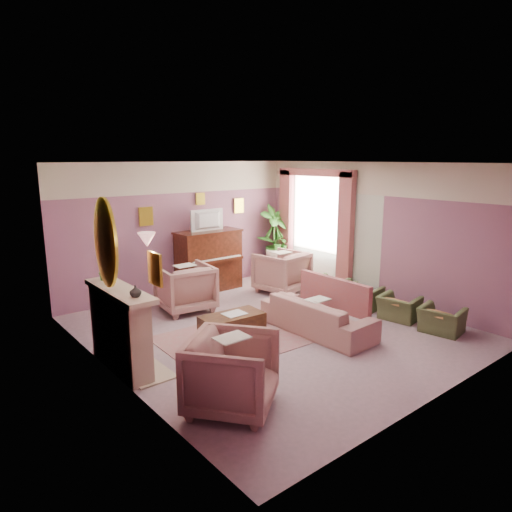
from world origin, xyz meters
TOP-DOWN VIEW (x-y plane):
  - floor at (0.00, 0.00)m, footprint 5.50×6.00m
  - ceiling at (0.00, 0.00)m, footprint 5.50×6.00m
  - wall_back at (0.00, 3.00)m, footprint 5.50×0.02m
  - wall_front at (0.00, -3.00)m, footprint 5.50×0.02m
  - wall_left at (-2.75, 0.00)m, footprint 0.02×6.00m
  - wall_right at (2.75, 0.00)m, footprint 0.02×6.00m
  - picture_rail_band at (0.00, 2.99)m, footprint 5.50×0.01m
  - stripe_panel at (2.73, 1.30)m, footprint 0.01×3.00m
  - fireplace_surround at (-2.59, 0.20)m, footprint 0.30×1.40m
  - fireplace_inset at (-2.49, 0.20)m, footprint 0.18×0.72m
  - fire_ember at (-2.45, 0.20)m, footprint 0.06×0.54m
  - mantel_shelf at (-2.56, 0.20)m, footprint 0.40×1.55m
  - hearth at (-2.39, 0.20)m, footprint 0.55×1.50m
  - mirror_frame at (-2.70, 0.20)m, footprint 0.04×0.72m
  - mirror_glass at (-2.67, 0.20)m, footprint 0.01×0.60m
  - sconce_shade at (-2.62, -0.85)m, footprint 0.20×0.20m
  - piano at (0.50, 2.68)m, footprint 1.40×0.60m
  - piano_keyshelf at (0.50, 2.33)m, footprint 1.30×0.12m
  - piano_keys at (0.50, 2.33)m, footprint 1.20×0.08m
  - piano_top at (0.50, 2.68)m, footprint 1.45×0.65m
  - television at (0.50, 2.63)m, footprint 0.80×0.12m
  - print_back_left at (-0.80, 2.96)m, footprint 0.30×0.03m
  - print_back_right at (1.55, 2.96)m, footprint 0.26×0.03m
  - print_back_mid at (0.50, 2.96)m, footprint 0.22×0.03m
  - print_left_wall at (-2.71, -1.20)m, footprint 0.03×0.28m
  - window_blind at (2.70, 1.55)m, footprint 0.03×1.40m
  - curtain_left at (2.62, 0.63)m, footprint 0.16×0.34m
  - curtain_right at (2.62, 2.47)m, footprint 0.16×0.34m
  - pelmet at (2.62, 1.55)m, footprint 0.16×2.20m
  - mantel_plant at (-2.55, 0.75)m, footprint 0.16×0.16m
  - mantel_vase at (-2.55, -0.30)m, footprint 0.16×0.16m
  - area_rug at (-0.64, 0.05)m, footprint 2.56×1.89m
  - coffee_table at (-0.83, 0.00)m, footprint 1.03×0.55m
  - table_paper at (-0.78, 0.00)m, footprint 0.35×0.28m
  - sofa at (0.51, -0.58)m, footprint 0.67×2.01m
  - sofa_throw at (0.91, -0.58)m, footprint 0.10×1.52m
  - floral_armchair_left at (-0.62, 1.80)m, footprint 0.95×0.95m
  - floral_armchair_right at (1.63, 1.54)m, footprint 0.95×0.95m
  - floral_armchair_front at (-2.01, -1.62)m, footprint 0.95×0.95m
  - olive_chair_a at (2.12, -1.91)m, footprint 0.48×0.68m
  - olive_chair_b at (2.12, -1.09)m, footprint 0.48×0.68m
  - olive_chair_c at (2.12, -0.27)m, footprint 0.48×0.68m
  - olive_chair_d at (2.12, 0.55)m, footprint 0.48×0.68m
  - side_table at (2.34, 2.48)m, footprint 0.52×0.52m
  - side_plant_big at (2.34, 2.48)m, footprint 0.30×0.30m
  - side_plant_small at (2.46, 2.38)m, footprint 0.16×0.16m
  - palm_pot at (2.36, 2.62)m, footprint 0.34×0.34m
  - palm_plant at (2.36, 2.62)m, footprint 0.76×0.76m

SIDE VIEW (x-z plane):
  - floor at x=0.00m, z-range -0.01..0.01m
  - area_rug at x=-0.64m, z-range 0.00..0.01m
  - hearth at x=-2.39m, z-range 0.00..0.02m
  - palm_pot at x=2.36m, z-range 0.00..0.34m
  - fire_ember at x=-2.45m, z-range 0.17..0.27m
  - coffee_table at x=-0.83m, z-range 0.00..0.45m
  - olive_chair_a at x=2.12m, z-range 0.00..0.59m
  - olive_chair_b at x=2.12m, z-range 0.00..0.59m
  - olive_chair_c at x=2.12m, z-range 0.00..0.59m
  - olive_chair_d at x=2.12m, z-range 0.00..0.59m
  - side_table at x=2.34m, z-range 0.00..0.70m
  - fireplace_inset at x=-2.49m, z-range 0.06..0.74m
  - sofa at x=0.51m, z-range 0.00..0.81m
  - table_paper at x=-0.78m, z-range 0.45..0.46m
  - floral_armchair_left at x=-0.62m, z-range 0.00..0.99m
  - floral_armchair_right at x=1.63m, z-range 0.00..0.99m
  - floral_armchair_front at x=-2.01m, z-range 0.00..0.99m
  - fireplace_surround at x=-2.59m, z-range 0.00..1.10m
  - sofa_throw at x=0.91m, z-range 0.32..0.88m
  - piano at x=0.50m, z-range 0.00..1.30m
  - piano_keyshelf at x=0.50m, z-range 0.69..0.75m
  - piano_keys at x=0.50m, z-range 0.75..0.77m
  - side_plant_small at x=2.46m, z-range 0.70..0.98m
  - side_plant_big at x=2.34m, z-range 0.70..1.04m
  - palm_plant at x=2.36m, z-range 0.34..1.78m
  - stripe_panel at x=2.73m, z-range 0.00..2.15m
  - mantel_shelf at x=-2.56m, z-range 1.09..1.16m
  - mantel_vase at x=-2.55m, z-range 1.15..1.31m
  - mantel_plant at x=-2.55m, z-range 1.15..1.43m
  - curtain_left at x=2.62m, z-range 0.00..2.60m
  - curtain_right at x=2.62m, z-range 0.00..2.60m
  - piano_top at x=0.50m, z-range 1.29..1.33m
  - wall_back at x=0.00m, z-range 0.00..2.80m
  - wall_front at x=0.00m, z-range 0.00..2.80m
  - wall_left at x=-2.75m, z-range 0.00..2.80m
  - wall_right at x=2.75m, z-range 0.00..2.80m
  - television at x=0.50m, z-range 1.36..1.84m
  - window_blind at x=2.70m, z-range 0.80..2.60m
  - print_back_left at x=-0.80m, z-range 1.53..1.91m
  - print_left_wall at x=-2.71m, z-range 1.54..1.90m
  - print_back_right at x=1.55m, z-range 1.61..1.95m
  - mirror_frame at x=-2.70m, z-range 1.20..2.40m
  - mirror_glass at x=-2.67m, z-range 1.27..2.33m
  - sconce_shade at x=-2.62m, z-range 1.90..2.06m
  - print_back_mid at x=0.50m, z-range 1.87..2.13m
  - picture_rail_band at x=0.00m, z-range 2.15..2.80m
  - pelmet at x=2.62m, z-range 2.48..2.64m
  - ceiling at x=0.00m, z-range 2.79..2.80m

